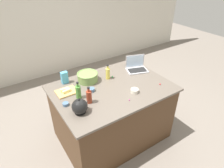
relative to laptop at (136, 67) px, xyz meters
name	(u,v)px	position (x,y,z in m)	size (l,w,h in m)	color
ground_plane	(112,134)	(-0.59, -0.21, -0.95)	(12.00, 12.00, 0.00)	slate
wall_back	(48,18)	(-0.59, 2.29, 0.35)	(8.00, 0.10, 2.60)	beige
island_counter	(112,113)	(-0.59, -0.21, -0.50)	(1.56, 1.12, 0.90)	#4C331E
laptop	(136,67)	(0.00, 0.00, 0.00)	(0.37, 0.32, 0.22)	#B7B7BC
mixing_bowl_large	(88,77)	(-0.78, 0.12, 0.02)	(0.29, 0.29, 0.13)	#72934C
bottle_oil	(108,73)	(-0.51, 0.02, 0.04)	(0.06, 0.06, 0.21)	#DBC64C
bottle_olive	(78,92)	(-1.06, -0.18, 0.04)	(0.07, 0.07, 0.23)	#4C8C38
bottle_soy	(89,97)	(-1.00, -0.34, 0.04)	(0.07, 0.07, 0.22)	maroon
kettle	(80,107)	(-1.17, -0.44, 0.03)	(0.21, 0.18, 0.20)	black
cutting_board	(67,92)	(-1.15, 0.01, -0.04)	(0.26, 0.21, 0.02)	tan
butter_stick_left	(67,91)	(-1.15, -0.01, -0.01)	(0.11, 0.04, 0.04)	#F4E58C
butter_stick_right	(65,90)	(-1.16, 0.04, -0.01)	(0.11, 0.04, 0.04)	#F4E58C
ramekin_small	(91,90)	(-0.87, -0.14, -0.03)	(0.09, 0.09, 0.04)	slate
ramekin_medium	(135,91)	(-0.41, -0.47, -0.02)	(0.10, 0.10, 0.05)	beige
ramekin_wide	(66,104)	(-1.26, -0.23, -0.03)	(0.07, 0.07, 0.04)	slate
candy_bag	(65,78)	(-1.07, 0.24, 0.04)	(0.09, 0.06, 0.17)	#4CA5CC
candy_0	(129,100)	(-0.58, -0.57, -0.04)	(0.02, 0.02, 0.02)	#CC3399
candy_1	(132,73)	(-0.12, -0.05, -0.04)	(0.02, 0.02, 0.02)	green
candy_2	(112,77)	(-0.44, 0.01, -0.04)	(0.02, 0.02, 0.02)	green
candy_3	(160,84)	(0.00, -0.52, -0.04)	(0.02, 0.02, 0.02)	red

